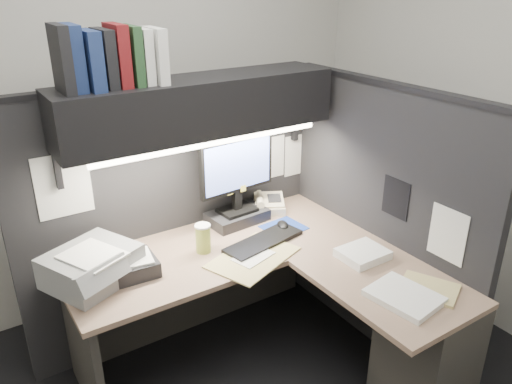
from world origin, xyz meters
TOP-DOWN VIEW (x-y plane):
  - wall_back at (0.00, 1.50)m, footprint 3.50×0.04m
  - wall_right at (1.75, 0.00)m, footprint 0.04×3.00m
  - partition_back at (0.03, 0.93)m, footprint 1.90×0.06m
  - partition_right at (0.98, 0.18)m, footprint 0.06×1.50m
  - desk at (0.43, -0.00)m, footprint 1.70×1.53m
  - overhead_shelf at (0.12, 0.75)m, footprint 1.55×0.34m
  - task_light_tube at (0.12, 0.61)m, footprint 1.32×0.04m
  - monitor at (0.36, 0.77)m, footprint 0.51×0.25m
  - keyboard at (0.34, 0.45)m, footprint 0.52×0.26m
  - mousepad at (0.56, 0.54)m, footprint 0.25×0.23m
  - mouse at (0.55, 0.54)m, footprint 0.10×0.12m
  - telephone at (0.62, 0.81)m, footprint 0.28×0.29m
  - coffee_cup at (0.01, 0.56)m, footprint 0.10×0.10m
  - printer at (-0.58, 0.61)m, footprint 0.51×0.48m
  - notebook_stack at (-0.41, 0.56)m, footprint 0.29×0.24m
  - open_folder at (0.21, 0.35)m, footprint 0.56×0.47m
  - paper_stack_a at (0.71, 0.02)m, footprint 0.25×0.21m
  - paper_stack_b at (0.60, -0.36)m, footprint 0.29×0.34m
  - manila_stack at (0.76, -0.37)m, footprint 0.31×0.33m
  - binder_row at (-0.34, 0.76)m, footprint 0.49×0.25m
  - pinned_papers at (0.42, 0.56)m, footprint 1.76×1.31m

SIDE VIEW (x-z plane):
  - desk at x=0.43m, z-range 0.08..0.81m
  - mousepad at x=0.56m, z-range 0.73..0.73m
  - open_folder at x=0.21m, z-range 0.73..0.74m
  - manila_stack at x=0.76m, z-range 0.73..0.75m
  - keyboard at x=0.34m, z-range 0.73..0.75m
  - paper_stack_b at x=0.60m, z-range 0.73..0.76m
  - paper_stack_a at x=0.71m, z-range 0.73..0.78m
  - mouse at x=0.55m, z-range 0.73..0.77m
  - notebook_stack at x=-0.41m, z-range 0.73..0.81m
  - telephone at x=0.62m, z-range 0.73..0.81m
  - partition_back at x=0.03m, z-range 0.00..1.60m
  - partition_right at x=0.98m, z-range 0.00..1.60m
  - coffee_cup at x=0.01m, z-range 0.73..0.88m
  - printer at x=-0.58m, z-range 0.73..0.89m
  - monitor at x=0.36m, z-range 0.67..1.22m
  - pinned_papers at x=0.42m, z-range 0.80..1.31m
  - task_light_tube at x=0.12m, z-range 1.31..1.35m
  - wall_back at x=0.00m, z-range 0.00..2.70m
  - wall_right at x=1.75m, z-range 0.00..2.70m
  - overhead_shelf at x=0.12m, z-range 1.35..1.65m
  - binder_row at x=-0.34m, z-range 1.64..1.94m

